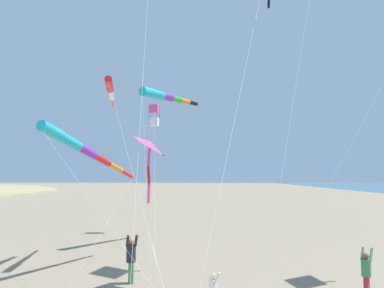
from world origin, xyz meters
name	(u,v)px	position (x,y,z in m)	size (l,w,h in m)	color
person_adult_flyer	(131,256)	(-2.53, 5.01, 1.08)	(0.59, 0.68, 1.98)	#3D7F51
person_child_grey_jacket	(366,271)	(6.28, 3.73, 0.94)	(0.58, 0.62, 1.72)	#B72833
kite_box_yellow_midlevel	(154,116)	(-4.00, 19.65, 9.18)	(2.51, 12.81, 10.03)	#EF4C93
kite_delta_checkered_midright	(151,147)	(-0.99, 0.47, 5.16)	(2.46, 4.76, 5.51)	#EF4C93
kite_windsock_orange_high_right	(82,148)	(-5.13, 6.32, 5.57)	(6.11, 10.38, 6.53)	#1EB7C6
kite_windsock_teal_far_right	(164,96)	(-2.51, 14.45, 9.62)	(3.49, 12.73, 9.91)	#1EB7C6
kite_windsock_purple_drifting	(110,90)	(-4.61, 8.94, 8.84)	(6.15, 16.39, 9.14)	red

